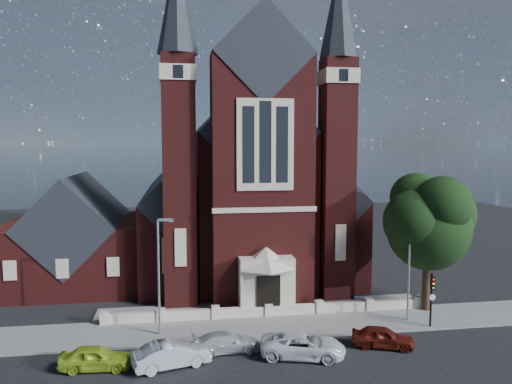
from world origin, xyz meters
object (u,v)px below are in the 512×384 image
at_px(street_lamp_right, 410,260).
at_px(car_dark_red, 383,337).
at_px(church, 241,190).
at_px(street_lamp_left, 160,270).
at_px(parish_hall, 77,242).
at_px(car_silver_b, 226,342).
at_px(car_lime_van, 95,358).
at_px(car_silver_a, 171,355).
at_px(street_tree, 432,224).
at_px(traffic_signal, 432,293).
at_px(car_white_suv, 303,345).

relative_size(street_lamp_right, car_dark_red, 2.04).
bearing_deg(church, street_lamp_left, -112.66).
bearing_deg(parish_hall, car_silver_b, -54.74).
bearing_deg(car_lime_van, car_silver_a, -90.62).
bearing_deg(car_silver_a, street_lamp_left, -7.96).
bearing_deg(street_tree, traffic_signal, -115.95).
bearing_deg(street_lamp_right, parish_hall, 151.78).
height_order(church, traffic_signal, church).
xyz_separation_m(traffic_signal, car_dark_red, (-4.71, -2.60, -1.91)).
relative_size(car_lime_van, car_white_suv, 0.78).
bearing_deg(car_lime_van, traffic_signal, -78.18).
height_order(street_lamp_left, car_silver_b, street_lamp_left).
relative_size(street_tree, car_lime_van, 2.62).
xyz_separation_m(street_tree, street_lamp_left, (-20.51, -1.71, -2.36)).
distance_m(car_silver_a, car_dark_red, 13.46).
relative_size(car_silver_b, car_white_suv, 0.81).
relative_size(parish_hall, traffic_signal, 3.05).
xyz_separation_m(street_lamp_left, car_lime_van, (-3.59, -4.64, -3.90)).
xyz_separation_m(parish_hall, car_silver_b, (12.25, -17.32, -3.39)).
distance_m(parish_hall, car_silver_b, 21.49).
height_order(parish_hall, street_lamp_left, parish_hall).
bearing_deg(parish_hall, street_lamp_left, -59.98).
xyz_separation_m(street_lamp_left, car_white_suv, (8.76, -4.81, -3.87)).
bearing_deg(street_lamp_right, church, 118.04).
distance_m(parish_hall, car_silver_a, 21.21).
bearing_deg(car_lime_van, church, -21.93).
distance_m(street_tree, car_silver_b, 18.24).
height_order(street_lamp_right, car_white_suv, street_lamp_right).
bearing_deg(car_silver_b, street_tree, -77.13).
bearing_deg(car_silver_b, car_lime_van, 95.37).
bearing_deg(car_white_suv, street_lamp_right, -47.56).
xyz_separation_m(church, car_dark_red, (6.29, -23.12, -7.51)).
distance_m(church, traffic_signal, 23.94).
bearing_deg(car_silver_a, street_tree, -87.93).
relative_size(car_lime_van, car_dark_red, 1.03).
bearing_deg(church, parish_hall, -162.84).
bearing_deg(car_lime_van, street_tree, -71.18).
height_order(church, parish_hall, church).
bearing_deg(street_tree, street_lamp_left, -175.24).
relative_size(street_lamp_right, traffic_signal, 2.02).
height_order(church, car_silver_a, church).
xyz_separation_m(car_silver_a, car_white_suv, (7.99, 0.18, -0.02)).
bearing_deg(car_white_suv, car_silver_a, 106.24).
bearing_deg(car_dark_red, car_lime_van, 111.39).
height_order(church, car_dark_red, church).
bearing_deg(church, car_dark_red, -74.79).
relative_size(street_tree, street_lamp_left, 1.32).
distance_m(traffic_signal, car_silver_b, 14.98).
relative_size(parish_hall, car_silver_a, 2.69).
height_order(street_tree, street_lamp_left, street_tree).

